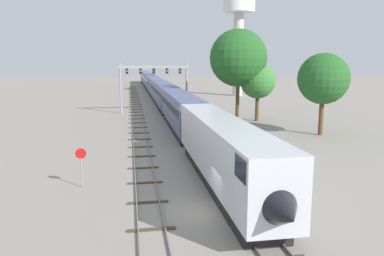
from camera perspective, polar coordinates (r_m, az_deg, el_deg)
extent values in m
plane|color=gray|center=(23.28, 2.43, -12.52)|extent=(400.00, 400.00, 0.00)
cube|color=slate|center=(81.72, -5.30, 3.78)|extent=(0.07, 200.00, 0.16)
cube|color=slate|center=(81.83, -4.29, 3.80)|extent=(0.07, 200.00, 0.16)
cube|color=#473828|center=(21.97, 8.80, -13.91)|extent=(2.60, 0.24, 0.10)
cube|color=#473828|center=(25.52, 5.98, -10.38)|extent=(2.60, 0.24, 0.10)
cube|color=#473828|center=(29.18, 3.89, -7.70)|extent=(2.60, 0.24, 0.10)
cube|color=#473828|center=(32.92, 2.30, -5.61)|extent=(2.60, 0.24, 0.10)
cube|color=#473828|center=(36.71, 1.03, -3.96)|extent=(2.60, 0.24, 0.10)
cube|color=#473828|center=(40.55, 0.02, -2.61)|extent=(2.60, 0.24, 0.10)
cube|color=#473828|center=(44.41, -0.83, -1.49)|extent=(2.60, 0.24, 0.10)
cube|color=#473828|center=(48.30, -1.53, -0.56)|extent=(2.60, 0.24, 0.10)
cube|color=#473828|center=(52.20, -2.13, 0.24)|extent=(2.60, 0.24, 0.10)
cube|color=#473828|center=(56.12, -2.65, 0.92)|extent=(2.60, 0.24, 0.10)
cube|color=#473828|center=(60.05, -3.10, 1.52)|extent=(2.60, 0.24, 0.10)
cube|color=#473828|center=(63.98, -3.49, 2.04)|extent=(2.60, 0.24, 0.10)
cube|color=#473828|center=(67.93, -3.84, 2.50)|extent=(2.60, 0.24, 0.10)
cube|color=#473828|center=(71.88, -4.15, 2.92)|extent=(2.60, 0.24, 0.10)
cube|color=#473828|center=(75.84, -4.43, 3.28)|extent=(2.60, 0.24, 0.10)
cube|color=#473828|center=(79.80, -4.68, 3.61)|extent=(2.60, 0.24, 0.10)
cube|color=#473828|center=(83.76, -4.91, 3.91)|extent=(2.60, 0.24, 0.10)
cube|color=#473828|center=(87.73, -5.11, 4.19)|extent=(2.60, 0.24, 0.10)
cube|color=#473828|center=(91.70, -5.30, 4.44)|extent=(2.60, 0.24, 0.10)
cube|color=#473828|center=(95.67, -5.47, 4.67)|extent=(2.60, 0.24, 0.10)
cube|color=#473828|center=(99.64, -5.63, 4.88)|extent=(2.60, 0.24, 0.10)
cube|color=#473828|center=(103.62, -5.78, 5.07)|extent=(2.60, 0.24, 0.10)
cube|color=#473828|center=(107.60, -5.92, 5.25)|extent=(2.60, 0.24, 0.10)
cube|color=#473828|center=(111.58, -6.05, 5.42)|extent=(2.60, 0.24, 0.10)
cube|color=#473828|center=(115.56, -6.16, 5.57)|extent=(2.60, 0.24, 0.10)
cube|color=#473828|center=(119.54, -6.27, 5.72)|extent=(2.60, 0.24, 0.10)
cube|color=#473828|center=(123.53, -6.38, 5.85)|extent=(2.60, 0.24, 0.10)
cube|color=#473828|center=(127.51, -6.48, 5.98)|extent=(2.60, 0.24, 0.10)
cube|color=#473828|center=(131.50, -6.57, 6.10)|extent=(2.60, 0.24, 0.10)
cube|color=#473828|center=(135.48, -6.65, 6.21)|extent=(2.60, 0.24, 0.10)
cube|color=#473828|center=(139.47, -6.73, 6.32)|extent=(2.60, 0.24, 0.10)
cube|color=#473828|center=(143.46, -6.81, 6.42)|extent=(2.60, 0.24, 0.10)
cube|color=#473828|center=(147.45, -6.88, 6.51)|extent=(2.60, 0.24, 0.10)
cube|color=#473828|center=(151.44, -6.95, 6.60)|extent=(2.60, 0.24, 0.10)
cube|color=#473828|center=(155.43, -7.02, 6.69)|extent=(2.60, 0.24, 0.10)
cube|color=#473828|center=(159.42, -7.08, 6.77)|extent=(2.60, 0.24, 0.10)
cube|color=#473828|center=(163.41, -7.14, 6.84)|extent=(2.60, 0.24, 0.10)
cube|color=#473828|center=(167.40, -7.19, 6.92)|extent=(2.60, 0.24, 0.10)
cube|color=#473828|center=(171.39, -7.25, 6.99)|extent=(2.60, 0.24, 0.10)
cube|color=#473828|center=(175.38, -7.30, 7.05)|extent=(2.60, 0.24, 0.10)
cube|color=#473828|center=(179.37, -7.35, 7.12)|extent=(2.60, 0.24, 0.10)
cube|color=slate|center=(61.68, -9.06, 1.66)|extent=(0.07, 160.00, 0.16)
cube|color=slate|center=(61.70, -7.72, 1.70)|extent=(0.07, 160.00, 0.16)
cube|color=#473828|center=(21.03, -6.11, -14.99)|extent=(2.60, 0.24, 0.10)
cube|color=#473828|center=(24.71, -6.66, -11.09)|extent=(2.60, 0.24, 0.10)
cube|color=#473828|center=(28.47, -7.06, -8.21)|extent=(2.60, 0.24, 0.10)
cube|color=#473828|center=(32.30, -7.36, -6.00)|extent=(2.60, 0.24, 0.10)
cube|color=#473828|center=(36.16, -7.59, -4.26)|extent=(2.60, 0.24, 0.10)
cube|color=#473828|center=(40.04, -7.78, -2.86)|extent=(2.60, 0.24, 0.10)
cube|color=#473828|center=(43.95, -7.94, -1.71)|extent=(2.60, 0.24, 0.10)
cube|color=#473828|center=(47.88, -8.07, -0.75)|extent=(2.60, 0.24, 0.10)
cube|color=#473828|center=(51.81, -8.18, 0.07)|extent=(2.60, 0.24, 0.10)
cube|color=#473828|center=(55.76, -8.27, 0.77)|extent=(2.60, 0.24, 0.10)
cube|color=#473828|center=(59.71, -8.35, 1.38)|extent=(2.60, 0.24, 0.10)
cube|color=#473828|center=(63.67, -8.42, 1.91)|extent=(2.60, 0.24, 0.10)
cube|color=#473828|center=(67.63, -8.48, 2.38)|extent=(2.60, 0.24, 0.10)
cube|color=#473828|center=(71.60, -8.54, 2.80)|extent=(2.60, 0.24, 0.10)
cube|color=#473828|center=(75.57, -8.59, 3.18)|extent=(2.60, 0.24, 0.10)
cube|color=#473828|center=(79.54, -8.64, 3.51)|extent=(2.60, 0.24, 0.10)
cube|color=#473828|center=(83.52, -8.68, 3.82)|extent=(2.60, 0.24, 0.10)
cube|color=#473828|center=(87.49, -8.71, 4.10)|extent=(2.60, 0.24, 0.10)
cube|color=#473828|center=(91.47, -8.75, 4.35)|extent=(2.60, 0.24, 0.10)
cube|color=#473828|center=(95.46, -8.78, 4.58)|extent=(2.60, 0.24, 0.10)
cube|color=#473828|center=(99.44, -8.81, 4.80)|extent=(2.60, 0.24, 0.10)
cube|color=#473828|center=(103.42, -8.84, 4.99)|extent=(2.60, 0.24, 0.10)
cube|color=#473828|center=(107.41, -8.86, 5.17)|extent=(2.60, 0.24, 0.10)
cube|color=#473828|center=(111.40, -8.88, 5.34)|extent=(2.60, 0.24, 0.10)
cube|color=#473828|center=(115.38, -8.90, 5.50)|extent=(2.60, 0.24, 0.10)
cube|color=#473828|center=(119.37, -8.92, 5.65)|extent=(2.60, 0.24, 0.10)
cube|color=#473828|center=(123.36, -8.94, 5.79)|extent=(2.60, 0.24, 0.10)
cube|color=#473828|center=(127.35, -8.96, 5.92)|extent=(2.60, 0.24, 0.10)
cube|color=#473828|center=(131.34, -8.98, 6.04)|extent=(2.60, 0.24, 0.10)
cube|color=#473828|center=(135.33, -8.99, 6.15)|extent=(2.60, 0.24, 0.10)
cube|color=#473828|center=(139.32, -9.01, 6.26)|extent=(2.60, 0.24, 0.10)
cube|color=silver|center=(27.28, 4.55, -2.76)|extent=(3.00, 21.55, 3.80)
cone|color=black|center=(17.41, 13.40, -11.91)|extent=(2.88, 2.60, 2.88)
cube|color=black|center=(18.14, 11.89, -5.81)|extent=(3.04, 1.80, 1.10)
cube|color=black|center=(27.91, 4.48, -7.57)|extent=(2.52, 19.40, 1.00)
cube|color=#4C5684|center=(49.17, -1.76, 2.99)|extent=(3.00, 21.55, 3.80)
cube|color=black|center=(49.12, -1.76, 3.45)|extent=(3.04, 19.83, 0.90)
cube|color=black|center=(49.52, -1.74, 0.23)|extent=(2.52, 19.40, 1.00)
cube|color=#4C5684|center=(71.47, -4.17, 5.17)|extent=(3.00, 21.55, 3.80)
cube|color=black|center=(71.44, -4.17, 5.49)|extent=(3.04, 19.83, 0.90)
cube|color=black|center=(71.71, -4.15, 3.26)|extent=(2.52, 19.40, 1.00)
cube|color=#4C5684|center=(93.89, -5.44, 6.31)|extent=(3.00, 21.55, 3.80)
cube|color=black|center=(93.87, -5.44, 6.55)|extent=(3.04, 19.83, 0.90)
cube|color=black|center=(94.08, -5.41, 4.85)|extent=(2.52, 19.40, 1.00)
cube|color=#4C5684|center=(116.37, -6.22, 7.01)|extent=(3.00, 21.55, 3.80)
cube|color=black|center=(116.35, -6.22, 7.20)|extent=(3.04, 19.83, 0.90)
cube|color=black|center=(116.52, -6.20, 5.83)|extent=(2.52, 19.40, 1.00)
cube|color=#4C5684|center=(138.87, -6.75, 7.48)|extent=(3.00, 21.55, 3.80)
cube|color=black|center=(138.85, -6.75, 7.64)|extent=(3.04, 19.83, 0.90)
cube|color=black|center=(138.99, -6.73, 6.49)|extent=(2.52, 19.40, 1.00)
cube|color=#4C5684|center=(161.39, -7.13, 7.82)|extent=(3.00, 21.55, 3.80)
cube|color=black|center=(161.37, -7.13, 7.96)|extent=(3.04, 19.83, 0.90)
cube|color=black|center=(161.49, -7.11, 6.97)|extent=(2.52, 19.40, 1.00)
cylinder|color=#999BA0|center=(66.33, -10.74, 5.85)|extent=(0.36, 0.36, 8.58)
cylinder|color=#999BA0|center=(67.05, -0.81, 6.07)|extent=(0.36, 0.36, 8.58)
cube|color=#999BA0|center=(66.29, -5.80, 9.17)|extent=(12.10, 0.36, 0.50)
cube|color=black|center=(66.22, -9.82, 8.46)|extent=(0.44, 0.32, 0.90)
sphere|color=yellow|center=(66.03, -9.82, 8.46)|extent=(0.28, 0.28, 0.28)
cube|color=black|center=(66.24, -7.80, 8.52)|extent=(0.44, 0.32, 0.90)
sphere|color=yellow|center=(66.05, -7.80, 8.51)|extent=(0.28, 0.28, 0.28)
cube|color=black|center=(66.35, -5.80, 8.56)|extent=(0.44, 0.32, 0.90)
sphere|color=red|center=(66.16, -5.79, 8.56)|extent=(0.28, 0.28, 0.28)
cube|color=black|center=(66.54, -3.80, 8.59)|extent=(0.44, 0.32, 0.90)
sphere|color=yellow|center=(66.35, -3.78, 8.59)|extent=(0.28, 0.28, 0.28)
cube|color=black|center=(66.80, -1.81, 8.62)|extent=(0.44, 0.32, 0.90)
sphere|color=yellow|center=(66.61, -1.79, 8.61)|extent=(0.28, 0.28, 0.28)
cylinder|color=beige|center=(100.48, 6.98, 10.94)|extent=(2.60, 2.60, 21.27)
cylinder|color=white|center=(101.54, 7.14, 18.34)|extent=(8.05, 8.05, 4.90)
cylinder|color=gray|center=(28.21, -16.32, -6.49)|extent=(0.08, 0.08, 2.20)
cylinder|color=red|center=(27.83, -16.47, -3.73)|extent=(0.76, 0.03, 0.76)
cylinder|color=brown|center=(57.99, 9.81, 3.13)|extent=(0.56, 0.56, 4.20)
sphere|color=#387A33|center=(57.66, 9.92, 7.02)|extent=(5.27, 5.27, 5.27)
cylinder|color=brown|center=(48.67, 18.93, 1.74)|extent=(0.56, 0.56, 4.72)
sphere|color=#235B23|center=(48.27, 19.23, 7.05)|extent=(6.14, 6.14, 6.14)
cylinder|color=brown|center=(57.65, 6.89, 4.29)|extent=(0.56, 0.56, 6.45)
sphere|color=#235B23|center=(57.37, 7.02, 10.47)|extent=(8.55, 8.55, 8.55)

